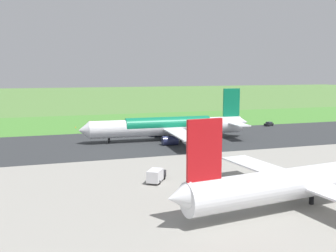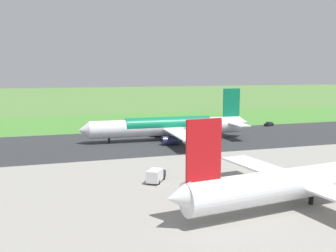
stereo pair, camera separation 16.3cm
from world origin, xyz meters
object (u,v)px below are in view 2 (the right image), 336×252
object	(u,v)px
airliner_main	(169,126)
service_truck_baggage	(156,175)
service_car_followme	(269,124)
no_stopping_sign	(90,124)
traffic_cone_orange	(76,127)
airliner_parked_mid	(311,180)

from	to	relation	value
airliner_main	service_truck_baggage	xyz separation A→B (m)	(16.14, 42.32, -2.95)
service_car_followme	no_stopping_sign	xyz separation A→B (m)	(67.24, -17.16, 0.65)
airliner_main	no_stopping_sign	bearing A→B (deg)	-59.66
airliner_main	service_truck_baggage	bearing A→B (deg)	69.12
service_truck_baggage	no_stopping_sign	bearing A→B (deg)	-86.74
service_truck_baggage	service_car_followme	bearing A→B (deg)	-136.19
service_truck_baggage	no_stopping_sign	world-z (taller)	service_truck_baggage
service_truck_baggage	service_car_followme	distance (m)	87.07
traffic_cone_orange	service_car_followme	bearing A→B (deg)	166.43
service_truck_baggage	traffic_cone_orange	size ratio (longest dim) A/B	11.05
airliner_main	no_stopping_sign	xyz separation A→B (m)	(20.55, -35.11, -2.86)
service_truck_baggage	airliner_parked_mid	bearing A→B (deg)	136.14
airliner_parked_mid	service_truck_baggage	xyz separation A→B (m)	(20.25, -19.46, -2.69)
airliner_parked_mid	traffic_cone_orange	xyz separation A→B (m)	(29.96, -97.24, -3.82)
airliner_parked_mid	service_truck_baggage	world-z (taller)	airliner_parked_mid
airliner_main	service_car_followme	size ratio (longest dim) A/B	11.84
no_stopping_sign	airliner_parked_mid	bearing A→B (deg)	104.28
traffic_cone_orange	airliner_parked_mid	bearing A→B (deg)	107.13
service_truck_baggage	service_car_followme	xyz separation A→B (m)	(-62.83, -60.27, -0.56)
airliner_main	traffic_cone_orange	bearing A→B (deg)	-53.90
traffic_cone_orange	no_stopping_sign	bearing A→B (deg)	176.24
service_car_followme	no_stopping_sign	world-z (taller)	no_stopping_sign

